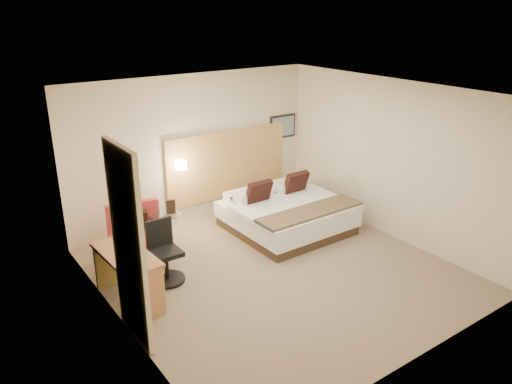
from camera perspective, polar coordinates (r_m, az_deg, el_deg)
floor at (r=7.70m, az=2.42°, el=-9.10°), size 4.80×5.00×0.02m
ceiling at (r=6.77m, az=2.77°, el=11.28°), size 4.80×5.00×0.02m
wall_back at (r=9.14m, az=-7.12°, el=4.89°), size 4.80×0.02×2.70m
wall_front at (r=5.54m, az=18.80°, el=-6.97°), size 4.80×0.02×2.70m
wall_left at (r=6.06m, az=-15.81°, el=-4.16°), size 0.02×5.00×2.70m
wall_right at (r=8.74m, az=15.20°, el=3.59°), size 0.02×5.00×2.70m
headboard_panel at (r=9.55m, az=-3.21°, el=3.22°), size 2.60×0.04×1.30m
art_frame at (r=10.15m, az=3.06°, el=7.50°), size 0.62×0.03×0.47m
art_canvas at (r=10.13m, az=3.13°, el=7.47°), size 0.54×0.01×0.39m
lamp_arm at (r=8.97m, az=-8.76°, el=3.16°), size 0.02×0.12×0.02m
lamp_shade at (r=8.91m, az=-8.58°, el=3.07°), size 0.15×0.15×0.15m
curtain at (r=5.92m, az=-14.39°, el=-6.05°), size 0.06×0.90×2.42m
bottle_a at (r=8.26m, az=-11.18°, el=-1.67°), size 0.08×0.08×0.22m
menu_folder at (r=8.20m, az=-9.71°, el=-1.66°), size 0.15×0.10×0.24m
bed at (r=8.93m, az=3.46°, el=-2.47°), size 1.98×1.89×0.95m
lounge_chair at (r=8.14m, az=-13.38°, el=-5.13°), size 0.93×0.85×0.87m
side_table at (r=8.38m, az=-10.31°, el=-4.14°), size 0.69×0.69×0.62m
desk at (r=6.92m, az=-14.37°, el=-7.90°), size 0.60×1.20×0.74m
desk_chair at (r=7.41m, az=-10.40°, el=-7.30°), size 0.52×0.52×0.91m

